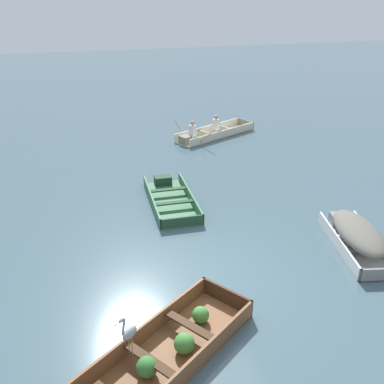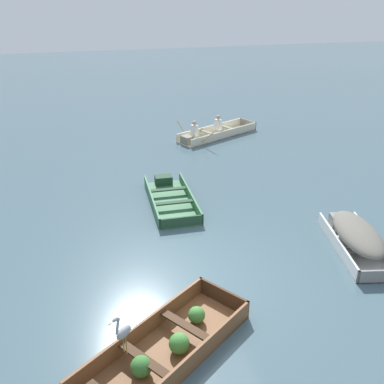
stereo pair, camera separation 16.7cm
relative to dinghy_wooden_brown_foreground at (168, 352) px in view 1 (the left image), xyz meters
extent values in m
plane|color=#47606B|center=(1.17, 1.74, -0.15)|extent=(80.00, 80.00, 0.00)
cube|color=brown|center=(0.07, 0.06, -0.13)|extent=(3.45, 2.87, 0.04)
cube|color=brown|center=(0.39, -0.41, 0.04)|extent=(2.81, 1.93, 0.39)
cube|color=brown|center=(-0.24, 0.53, 0.04)|extent=(2.81, 1.93, 0.39)
cube|color=#3F2716|center=(1.44, 0.99, 0.04)|extent=(0.71, 1.01, 0.39)
cube|color=#3F2716|center=(-0.34, -0.22, 0.14)|extent=(0.74, 0.99, 0.04)
cube|color=#3F2716|center=(0.49, 0.35, 0.14)|extent=(0.74, 0.99, 0.04)
sphere|color=#387533|center=(-0.41, -0.28, 0.06)|extent=(0.35, 0.35, 0.35)
sphere|color=#428438|center=(0.30, 0.03, 0.07)|extent=(0.36, 0.36, 0.36)
sphere|color=#428438|center=(0.79, 0.65, 0.05)|extent=(0.32, 0.32, 0.32)
cube|color=#387047|center=(1.51, 5.67, -0.13)|extent=(1.35, 3.07, 0.04)
cube|color=#387047|center=(0.94, 5.70, 0.00)|extent=(0.20, 3.01, 0.31)
cube|color=#387047|center=(2.08, 5.64, 0.00)|extent=(0.20, 3.01, 0.31)
cube|color=#1E3D27|center=(1.43, 4.19, 0.00)|extent=(1.20, 0.11, 0.31)
cube|color=#1E3D27|center=(1.58, 7.00, 0.02)|extent=(0.56, 0.39, 0.28)
cube|color=#1E3D27|center=(1.53, 6.13, 0.08)|extent=(1.10, 0.22, 0.04)
cube|color=#1E3D27|center=(1.49, 5.22, 0.08)|extent=(1.10, 0.22, 0.04)
cube|color=white|center=(5.18, 2.00, -0.13)|extent=(1.55, 2.79, 0.04)
cube|color=white|center=(4.73, 2.11, 0.01)|extent=(0.66, 2.58, 0.33)
cube|color=white|center=(5.62, 1.90, 0.01)|extent=(0.66, 2.58, 0.33)
cube|color=gray|center=(4.88, 0.74, 0.01)|extent=(0.95, 0.27, 0.33)
cube|color=gray|center=(5.44, 3.11, 0.03)|extent=(0.51, 0.45, 0.30)
cube|color=gray|center=(5.27, 2.39, 0.10)|extent=(0.88, 0.36, 0.04)
cube|color=gray|center=(5.09, 1.62, 0.10)|extent=(0.88, 0.36, 0.04)
ellipsoid|color=#6B665B|center=(5.18, 2.00, 0.31)|extent=(1.39, 2.32, 0.43)
cube|color=beige|center=(4.92, 11.34, -0.13)|extent=(3.86, 2.46, 0.04)
cube|color=beige|center=(5.12, 10.92, 0.02)|extent=(3.47, 1.61, 0.35)
cube|color=beige|center=(4.73, 11.77, 0.02)|extent=(3.47, 1.61, 0.35)
cube|color=gray|center=(6.63, 12.12, 0.02)|extent=(0.45, 0.92, 0.35)
cube|color=gray|center=(3.36, 10.64, 0.04)|extent=(0.51, 0.55, 0.32)
cube|color=gray|center=(4.41, 11.11, 0.11)|extent=(0.51, 0.87, 0.04)
cube|color=gray|center=(5.44, 11.58, 0.11)|extent=(0.51, 0.87, 0.04)
cube|color=white|center=(4.92, 11.34, 0.35)|extent=(0.28, 0.33, 0.44)
sphere|color=tan|center=(4.92, 11.34, 0.67)|extent=(0.18, 0.18, 0.18)
cube|color=white|center=(3.72, 10.80, 0.35)|extent=(0.28, 0.33, 0.44)
sphere|color=tan|center=(3.72, 10.80, 0.67)|extent=(0.18, 0.18, 0.18)
cylinder|color=tan|center=(4.04, 10.08, 0.25)|extent=(0.31, 0.60, 0.55)
cylinder|color=tan|center=(3.39, 11.52, 0.25)|extent=(0.31, 0.60, 0.55)
cylinder|color=olive|center=(-0.60, -0.13, 0.43)|extent=(0.02, 0.02, 0.35)
cylinder|color=olive|center=(-0.64, -0.09, 0.43)|extent=(0.02, 0.02, 0.35)
ellipsoid|color=#93999E|center=(-0.62, -0.11, 0.69)|extent=(0.33, 0.32, 0.18)
cylinder|color=#93999E|center=(-0.71, -0.19, 0.91)|extent=(0.12, 0.11, 0.28)
ellipsoid|color=#93999E|center=(-0.74, -0.21, 1.06)|extent=(0.12, 0.12, 0.06)
cone|color=gold|center=(-0.80, -0.27, 1.06)|extent=(0.09, 0.08, 0.02)
camera|label=1|loc=(-1.16, -5.25, 5.52)|focal=40.00mm
camera|label=2|loc=(-1.00, -5.30, 5.52)|focal=40.00mm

